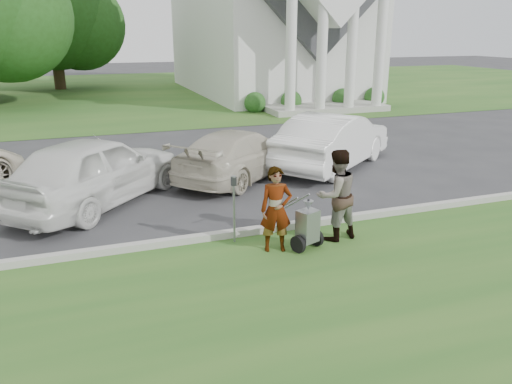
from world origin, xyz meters
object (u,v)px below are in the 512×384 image
person_left (276,210)px  parking_meter_near (234,201)px  car_c (239,154)px  tree_back (52,18)px  striping_cart (307,227)px  person_right (336,196)px  car_b (95,170)px  car_d (333,140)px

person_left → parking_meter_near: person_left is taller
person_left → car_c: person_left is taller
tree_back → striping_cart: tree_back is taller
car_c → parking_meter_near: bearing=120.2°
tree_back → parking_meter_near: 30.16m
person_right → car_b: size_ratio=0.37×
person_left → person_right: person_right is taller
striping_cart → person_right: (0.73, 0.26, 0.45)m
car_c → car_d: 3.01m
parking_meter_near → car_d: size_ratio=0.27×
striping_cart → parking_meter_near: parking_meter_near is taller
person_right → parking_meter_near: (-1.92, 0.49, -0.05)m
parking_meter_near → car_c: 4.54m
car_c → person_left: bearing=129.3°
person_left → person_right: bearing=19.0°
striping_cart → person_left: size_ratio=0.76×
car_d → person_left: bearing=104.8°
tree_back → person_left: bearing=-82.0°
person_left → car_d: 6.37m
striping_cart → person_left: (-0.57, 0.14, 0.35)m
striping_cart → car_b: 5.41m
striping_cart → car_b: (-3.58, 4.04, 0.38)m
striping_cart → car_c: bearing=65.7°
tree_back → car_c: 26.23m
parking_meter_near → car_b: size_ratio=0.28×
tree_back → car_c: bearing=-78.6°
person_right → person_left: bearing=-3.5°
parking_meter_near → car_c: (1.48, 4.29, -0.18)m
tree_back → striping_cart: (4.82, -30.45, -4.28)m
striping_cart → car_d: car_d is taller
tree_back → car_b: bearing=-87.3°
person_right → car_b: 5.73m
person_right → striping_cart: bearing=10.7°
person_left → car_c: bearing=93.7°
person_left → parking_meter_near: (-0.62, 0.62, 0.05)m
striping_cart → person_right: bearing=-1.4°
tree_back → striping_cart: 31.12m
tree_back → car_c: tree_back is taller
person_right → parking_meter_near: size_ratio=1.33×
parking_meter_near → car_d: (4.48, 4.45, -0.04)m
person_left → car_c: (0.87, 4.91, -0.13)m
parking_meter_near → car_d: 6.31m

